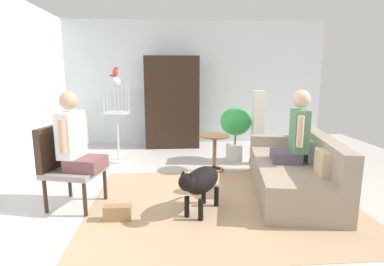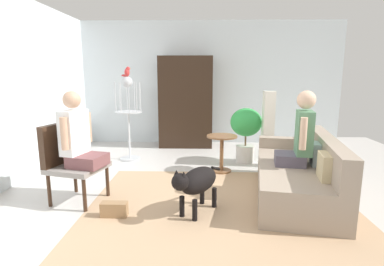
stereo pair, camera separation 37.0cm
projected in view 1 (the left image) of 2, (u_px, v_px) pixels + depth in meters
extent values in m
plane|color=beige|center=(208.00, 201.00, 3.76)|extent=(7.97, 7.97, 0.00)
cube|color=silver|center=(190.00, 83.00, 6.81)|extent=(5.97, 0.12, 2.66)
cube|color=tan|center=(222.00, 203.00, 3.68)|extent=(3.11, 2.49, 0.01)
cube|color=gray|center=(291.00, 177.00, 3.99)|extent=(1.23, 2.09, 0.42)
cube|color=gray|center=(322.00, 149.00, 3.88)|extent=(0.53, 1.97, 0.35)
cube|color=gray|center=(280.00, 141.00, 4.81)|extent=(0.91, 0.34, 0.16)
cube|color=#C6B284|center=(323.00, 163.00, 3.42)|extent=(0.16, 0.33, 0.28)
cube|color=#9EB2B7|center=(310.00, 151.00, 3.95)|extent=(0.15, 0.29, 0.28)
cube|color=gray|center=(300.00, 142.00, 4.48)|extent=(0.16, 0.34, 0.28)
cylinder|color=#382316|center=(105.00, 184.00, 3.77)|extent=(0.04, 0.04, 0.40)
cylinder|color=#382316|center=(85.00, 199.00, 3.32)|extent=(0.04, 0.04, 0.40)
cylinder|color=#382316|center=(70.00, 182.00, 3.86)|extent=(0.04, 0.04, 0.40)
cylinder|color=#382316|center=(45.00, 196.00, 3.41)|extent=(0.04, 0.04, 0.40)
cube|color=gray|center=(75.00, 171.00, 3.55)|extent=(0.71, 0.70, 0.06)
cube|color=#382316|center=(54.00, 147.00, 3.54)|extent=(0.23, 0.57, 0.49)
cube|color=#554E5F|center=(286.00, 156.00, 3.95)|extent=(0.42, 0.41, 0.14)
cube|color=#598C66|center=(299.00, 131.00, 3.87)|extent=(0.24, 0.37, 0.54)
sphere|color=#DDB293|center=(302.00, 99.00, 3.79)|extent=(0.22, 0.22, 0.22)
cylinder|color=#DDB293|center=(300.00, 132.00, 3.66)|extent=(0.08, 0.08, 0.38)
cylinder|color=#DDB293|center=(293.00, 126.00, 4.08)|extent=(0.08, 0.08, 0.38)
cube|color=brown|center=(86.00, 163.00, 3.50)|extent=(0.46, 0.44, 0.14)
cube|color=white|center=(71.00, 135.00, 3.47)|extent=(0.27, 0.39, 0.52)
sphere|color=tan|center=(68.00, 101.00, 3.40)|extent=(0.20, 0.20, 0.20)
cylinder|color=tan|center=(84.00, 129.00, 3.67)|extent=(0.08, 0.08, 0.37)
cylinder|color=tan|center=(62.00, 136.00, 3.25)|extent=(0.08, 0.08, 0.37)
cylinder|color=brown|center=(215.00, 136.00, 4.83)|extent=(0.48, 0.48, 0.02)
cylinder|color=brown|center=(214.00, 154.00, 4.88)|extent=(0.06, 0.06, 0.56)
cylinder|color=brown|center=(214.00, 170.00, 4.93)|extent=(0.31, 0.31, 0.03)
ellipsoid|color=black|center=(202.00, 180.00, 3.41)|extent=(0.55, 0.64, 0.28)
sphere|color=black|center=(187.00, 182.00, 3.09)|extent=(0.18, 0.18, 0.18)
cone|color=black|center=(191.00, 174.00, 3.05)|extent=(0.06, 0.06, 0.06)
cone|color=black|center=(183.00, 173.00, 3.10)|extent=(0.06, 0.06, 0.06)
cylinder|color=black|center=(216.00, 168.00, 3.72)|extent=(0.13, 0.17, 0.10)
cylinder|color=black|center=(201.00, 210.00, 3.24)|extent=(0.06, 0.06, 0.24)
cylinder|color=black|center=(187.00, 207.00, 3.32)|extent=(0.06, 0.06, 0.24)
cylinder|color=black|center=(216.00, 197.00, 3.59)|extent=(0.06, 0.06, 0.24)
cylinder|color=black|center=(204.00, 194.00, 3.67)|extent=(0.06, 0.06, 0.24)
cylinder|color=silver|center=(119.00, 160.00, 5.47)|extent=(0.36, 0.36, 0.03)
cylinder|color=silver|center=(118.00, 138.00, 5.39)|extent=(0.04, 0.04, 0.86)
cylinder|color=silver|center=(117.00, 113.00, 5.31)|extent=(0.47, 0.47, 0.02)
cylinder|color=silver|center=(129.00, 97.00, 5.27)|extent=(0.01, 0.01, 0.51)
cylinder|color=silver|center=(128.00, 97.00, 5.40)|extent=(0.01, 0.01, 0.51)
cylinder|color=silver|center=(122.00, 97.00, 5.47)|extent=(0.01, 0.01, 0.51)
cylinder|color=silver|center=(114.00, 97.00, 5.46)|extent=(0.01, 0.01, 0.51)
cylinder|color=silver|center=(107.00, 97.00, 5.37)|extent=(0.01, 0.01, 0.51)
cylinder|color=silver|center=(103.00, 98.00, 5.24)|extent=(0.01, 0.01, 0.51)
cylinder|color=silver|center=(104.00, 98.00, 5.11)|extent=(0.01, 0.01, 0.51)
cylinder|color=silver|center=(110.00, 98.00, 5.04)|extent=(0.01, 0.01, 0.51)
cylinder|color=silver|center=(118.00, 98.00, 5.05)|extent=(0.01, 0.01, 0.51)
cylinder|color=silver|center=(126.00, 98.00, 5.14)|extent=(0.01, 0.01, 0.51)
sphere|color=silver|center=(115.00, 82.00, 5.21)|extent=(0.19, 0.19, 0.19)
ellipsoid|color=red|center=(115.00, 72.00, 5.18)|extent=(0.09, 0.10, 0.14)
sphere|color=red|center=(116.00, 69.00, 5.17)|extent=(0.07, 0.07, 0.07)
cone|color=#D8BF4C|center=(118.00, 69.00, 5.17)|extent=(0.03, 0.02, 0.02)
ellipsoid|color=red|center=(113.00, 76.00, 5.18)|extent=(0.12, 0.03, 0.04)
cylinder|color=beige|center=(235.00, 152.00, 5.50)|extent=(0.32, 0.32, 0.29)
cylinder|color=brown|center=(235.00, 139.00, 5.45)|extent=(0.03, 0.03, 0.20)
ellipsoid|color=green|center=(236.00, 121.00, 5.39)|extent=(0.54, 0.54, 0.49)
cube|color=#4C4742|center=(256.00, 162.00, 5.32)|extent=(0.20, 0.20, 0.06)
cube|color=white|center=(258.00, 126.00, 5.20)|extent=(0.18, 0.18, 1.20)
cube|color=black|center=(172.00, 102.00, 6.46)|extent=(1.11, 0.56, 1.89)
cube|color=#99724C|center=(118.00, 213.00, 3.25)|extent=(0.29, 0.12, 0.16)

